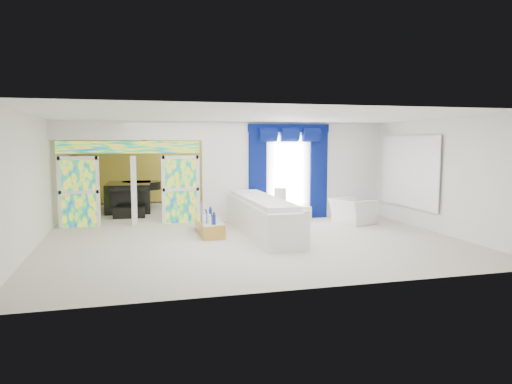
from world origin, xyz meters
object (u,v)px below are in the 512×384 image
object	(u,v)px
console_table	(289,214)
grand_piano	(129,197)
white_sofa	(262,218)
armchair	(353,211)
coffee_table	(209,227)

from	to	relation	value
console_table	grand_piano	bearing A→B (deg)	143.98
white_sofa	armchair	xyz separation A→B (m)	(3.01, 0.84, -0.06)
coffee_table	console_table	xyz separation A→B (m)	(2.71, 1.46, 0.03)
armchair	coffee_table	bearing A→B (deg)	79.69
grand_piano	armchair	bearing A→B (deg)	-30.83
armchair	grand_piano	distance (m)	7.73
white_sofa	coffee_table	xyz separation A→B (m)	(-1.35, 0.30, -0.24)
white_sofa	armchair	world-z (taller)	white_sofa
console_table	coffee_table	bearing A→B (deg)	-151.61
armchair	grand_piano	size ratio (longest dim) A/B	0.58
console_table	grand_piano	xyz separation A→B (m)	(-4.73, 3.44, 0.27)
console_table	grand_piano	world-z (taller)	grand_piano
coffee_table	grand_piano	world-z (taller)	grand_piano
coffee_table	white_sofa	bearing A→B (deg)	-12.53
coffee_table	armchair	xyz separation A→B (m)	(4.36, 0.54, 0.18)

